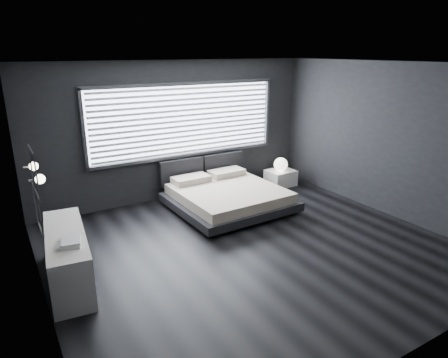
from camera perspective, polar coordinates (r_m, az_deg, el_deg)
room at (r=5.92m, az=4.21°, el=2.42°), size 6.04×6.00×2.80m
window at (r=8.26m, az=-5.41°, el=8.33°), size 4.14×0.09×1.52m
headboard at (r=8.58m, az=-3.08°, el=1.63°), size 1.96×0.16×0.52m
sconce_near at (r=4.93m, az=-24.82°, el=-0.01°), size 0.18×0.11×0.11m
sconce_far at (r=5.51m, az=-25.57°, el=1.65°), size 0.18×0.11×0.11m
wall_art_upper at (r=4.28m, az=-25.50°, el=0.84°), size 0.01×0.48×0.48m
wall_art_lower at (r=4.66m, az=-25.07°, el=-3.91°), size 0.01×0.48×0.48m
bed at (r=7.81m, az=0.54°, el=-2.47°), size 2.17×2.08×0.54m
nightstand at (r=9.26m, az=8.09°, el=0.17°), size 0.62×0.53×0.36m
orb_lamp at (r=9.12m, az=8.10°, el=2.08°), size 0.31×0.31×0.31m
dresser at (r=5.81m, az=-21.39°, el=-10.28°), size 0.68×1.80×0.70m
book_stack at (r=5.30m, az=-21.19°, el=-8.40°), size 0.33×0.39×0.07m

